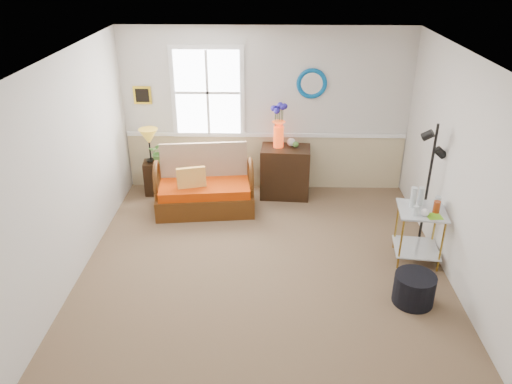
{
  "coord_description": "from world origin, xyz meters",
  "views": [
    {
      "loc": [
        0.04,
        -5.09,
        3.62
      ],
      "look_at": [
        -0.1,
        0.3,
        0.97
      ],
      "focal_mm": 35.0,
      "sensor_mm": 36.0,
      "label": 1
    }
  ],
  "objects_px": {
    "lamp_stand": "(155,177)",
    "side_table": "(418,235)",
    "ottoman": "(414,289)",
    "cabinet": "(285,172)",
    "loveseat": "(204,181)",
    "floor_lamp": "(428,187)"
  },
  "relations": [
    {
      "from": "ottoman",
      "to": "cabinet",
      "type": "bearing_deg",
      "value": 117.3
    },
    {
      "from": "loveseat",
      "to": "cabinet",
      "type": "distance_m",
      "value": 1.33
    },
    {
      "from": "loveseat",
      "to": "cabinet",
      "type": "xyz_separation_m",
      "value": [
        1.23,
        0.5,
        -0.06
      ]
    },
    {
      "from": "loveseat",
      "to": "floor_lamp",
      "type": "height_order",
      "value": "floor_lamp"
    },
    {
      "from": "ottoman",
      "to": "lamp_stand",
      "type": "bearing_deg",
      "value": 142.16
    },
    {
      "from": "lamp_stand",
      "to": "ottoman",
      "type": "bearing_deg",
      "value": -37.84
    },
    {
      "from": "side_table",
      "to": "ottoman",
      "type": "relative_size",
      "value": 1.57
    },
    {
      "from": "lamp_stand",
      "to": "loveseat",
      "type": "bearing_deg",
      "value": -31.39
    },
    {
      "from": "loveseat",
      "to": "lamp_stand",
      "type": "relative_size",
      "value": 2.65
    },
    {
      "from": "loveseat",
      "to": "lamp_stand",
      "type": "distance_m",
      "value": 1.05
    },
    {
      "from": "side_table",
      "to": "floor_lamp",
      "type": "xyz_separation_m",
      "value": [
        0.15,
        0.37,
        0.49
      ]
    },
    {
      "from": "ottoman",
      "to": "loveseat",
      "type": "bearing_deg",
      "value": 140.21
    },
    {
      "from": "cabinet",
      "to": "ottoman",
      "type": "bearing_deg",
      "value": -58.86
    },
    {
      "from": "floor_lamp",
      "to": "ottoman",
      "type": "relative_size",
      "value": 3.7
    },
    {
      "from": "floor_lamp",
      "to": "ottoman",
      "type": "bearing_deg",
      "value": -83.59
    },
    {
      "from": "lamp_stand",
      "to": "cabinet",
      "type": "distance_m",
      "value": 2.11
    },
    {
      "from": "lamp_stand",
      "to": "side_table",
      "type": "relative_size",
      "value": 0.76
    },
    {
      "from": "side_table",
      "to": "cabinet",
      "type": "bearing_deg",
      "value": 132.08
    },
    {
      "from": "side_table",
      "to": "floor_lamp",
      "type": "bearing_deg",
      "value": 68.14
    },
    {
      "from": "lamp_stand",
      "to": "cabinet",
      "type": "xyz_separation_m",
      "value": [
        2.11,
        -0.03,
        0.14
      ]
    },
    {
      "from": "lamp_stand",
      "to": "side_table",
      "type": "distance_m",
      "value": 4.17
    },
    {
      "from": "side_table",
      "to": "ottoman",
      "type": "xyz_separation_m",
      "value": [
        -0.25,
        -0.87,
        -0.18
      ]
    }
  ]
}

